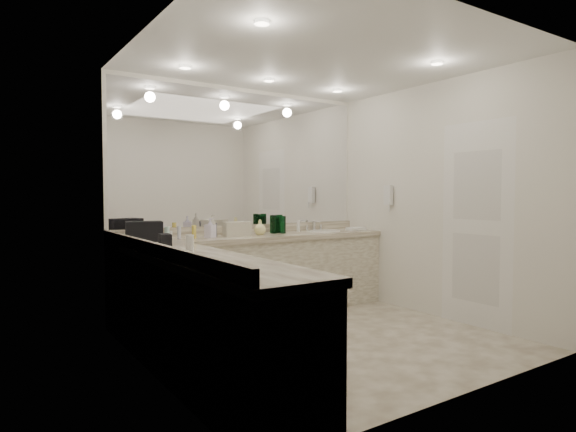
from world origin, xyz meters
TOP-DOWN VIEW (x-y plane):
  - floor at (0.00, 0.00)m, footprint 3.20×3.20m
  - ceiling at (0.00, 0.00)m, footprint 3.20×3.20m
  - wall_back at (0.00, 1.50)m, footprint 3.20×0.02m
  - wall_left at (-1.60, 0.00)m, footprint 0.02×3.00m
  - wall_right at (1.60, 0.00)m, footprint 0.02×3.00m
  - vanity_back_base at (0.00, 1.20)m, footprint 3.20×0.60m
  - vanity_back_top at (0.00, 1.19)m, footprint 3.20×0.64m
  - vanity_left_base at (-1.30, -0.30)m, footprint 0.60×2.40m
  - vanity_left_top at (-1.29, -0.30)m, footprint 0.64×2.42m
  - backsplash_back at (0.00, 1.48)m, footprint 3.20×0.04m
  - backsplash_left at (-1.58, 0.00)m, footprint 0.04×3.00m
  - mirror_back at (0.00, 1.49)m, footprint 3.12×0.01m
  - mirror_left at (-1.59, 0.00)m, footprint 0.01×2.92m
  - sink at (0.95, 1.20)m, footprint 0.44×0.44m
  - faucet at (0.95, 1.41)m, footprint 0.24×0.16m
  - wall_phone at (1.56, 0.70)m, footprint 0.06×0.10m
  - door at (1.59, -0.50)m, footprint 0.02×0.82m
  - black_toiletry_bag at (-1.31, 1.14)m, footprint 0.37×0.28m
  - black_bag_spill at (-1.30, 0.58)m, footprint 0.12×0.21m
  - cream_cosmetic_case at (-0.27, 1.19)m, footprint 0.31×0.22m
  - hand_towel at (1.39, 1.10)m, footprint 0.23×0.16m
  - lotion_left at (-1.30, 0.02)m, footprint 0.06×0.06m
  - soap_bottle_a at (-0.53, 1.27)m, footprint 0.12×0.12m
  - soap_bottle_b at (-0.60, 1.17)m, footprint 0.12×0.13m
  - soap_bottle_c at (0.02, 1.19)m, footprint 0.17×0.17m
  - green_bottle_0 at (0.34, 1.32)m, footprint 0.06×0.06m
  - green_bottle_1 at (0.26, 1.27)m, footprint 0.06×0.06m
  - green_bottle_2 at (0.36, 1.30)m, footprint 0.07×0.07m
  - green_bottle_3 at (0.27, 1.30)m, footprint 0.07×0.07m
  - green_bottle_4 at (0.35, 1.22)m, footprint 0.07×0.07m
  - amenity_bottle_0 at (-0.77, 1.20)m, footprint 0.05×0.05m
  - amenity_bottle_1 at (-1.03, 1.28)m, footprint 0.05×0.05m
  - amenity_bottle_2 at (-0.92, 1.23)m, footprint 0.04×0.04m
  - amenity_bottle_3 at (-1.00, 1.30)m, footprint 0.06×0.06m
  - amenity_bottle_4 at (-0.49, 1.27)m, footprint 0.04×0.04m
  - amenity_bottle_5 at (0.64, 1.31)m, footprint 0.04×0.04m

SIDE VIEW (x-z plane):
  - floor at x=0.00m, z-range 0.00..0.00m
  - vanity_back_base at x=0.00m, z-range 0.00..0.84m
  - vanity_left_base at x=-1.30m, z-range 0.00..0.84m
  - vanity_back_top at x=0.00m, z-range 0.84..0.90m
  - vanity_left_top at x=-1.29m, z-range 0.84..0.90m
  - sink at x=0.95m, z-range 0.88..0.91m
  - hand_towel at x=1.39m, z-range 0.90..0.94m
  - amenity_bottle_3 at x=-1.00m, z-range 0.90..0.98m
  - backsplash_back at x=0.00m, z-range 0.90..1.00m
  - backsplash_left at x=-1.58m, z-range 0.90..1.00m
  - black_bag_spill at x=-1.30m, z-range 0.90..1.01m
  - amenity_bottle_1 at x=-1.03m, z-range 0.90..1.03m
  - amenity_bottle_2 at x=-0.92m, z-range 0.90..1.03m
  - amenity_bottle_0 at x=-0.77m, z-range 0.90..1.04m
  - faucet at x=0.95m, z-range 0.90..1.04m
  - amenity_bottle_5 at x=0.64m, z-range 0.90..1.04m
  - amenity_bottle_4 at x=-0.49m, z-range 0.90..1.05m
  - lotion_left at x=-1.30m, z-range 0.90..1.05m
  - cream_cosmetic_case at x=-0.27m, z-range 0.90..1.06m
  - soap_bottle_c at x=0.02m, z-range 0.90..1.07m
  - green_bottle_0 at x=0.34m, z-range 0.90..1.09m
  - black_toiletry_bag at x=-1.31m, z-range 0.90..1.09m
  - green_bottle_4 at x=0.35m, z-range 0.90..1.11m
  - soap_bottle_b at x=-0.60m, z-range 0.90..1.11m
  - green_bottle_3 at x=0.27m, z-range 0.90..1.11m
  - green_bottle_1 at x=0.26m, z-range 0.90..1.12m
  - green_bottle_2 at x=0.36m, z-range 0.90..1.12m
  - soap_bottle_a at x=-0.53m, z-range 0.90..1.14m
  - door at x=1.59m, z-range 0.00..2.10m
  - wall_back at x=0.00m, z-range 0.00..2.60m
  - wall_left at x=-1.60m, z-range 0.00..2.60m
  - wall_right at x=1.60m, z-range 0.00..2.60m
  - wall_phone at x=1.56m, z-range 1.23..1.47m
  - mirror_back at x=0.00m, z-range 1.00..2.55m
  - mirror_left at x=-1.59m, z-range 1.00..2.55m
  - ceiling at x=0.00m, z-range 2.60..2.60m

